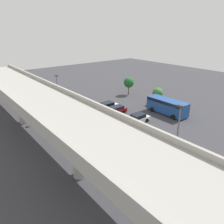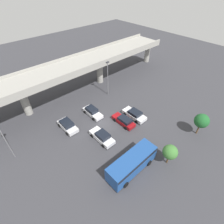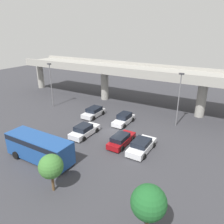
{
  "view_description": "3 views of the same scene",
  "coord_description": "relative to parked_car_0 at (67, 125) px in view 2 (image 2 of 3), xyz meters",
  "views": [
    {
      "loc": [
        -27.03,
        22.4,
        15.32
      ],
      "look_at": [
        -1.18,
        1.66,
        2.44
      ],
      "focal_mm": 35.0,
      "sensor_mm": 36.0,
      "label": 1
    },
    {
      "loc": [
        -15.08,
        -18.38,
        22.84
      ],
      "look_at": [
        1.21,
        -0.6,
        2.6
      ],
      "focal_mm": 28.0,
      "sensor_mm": 36.0,
      "label": 2
    },
    {
      "loc": [
        14.05,
        -23.62,
        13.68
      ],
      "look_at": [
        -1.1,
        1.82,
        2.3
      ],
      "focal_mm": 35.0,
      "sensor_mm": 36.0,
      "label": 3
    }
  ],
  "objects": [
    {
      "name": "ground_plane",
      "position": [
        5.77,
        -3.73,
        -0.72
      ],
      "size": [
        119.2,
        119.2,
        0.0
      ],
      "primitive_type": "plane",
      "color": "#38383D"
    },
    {
      "name": "highway_overpass",
      "position": [
        5.77,
        8.92,
        5.31
      ],
      "size": [
        57.12,
        7.27,
        7.42
      ],
      "color": "#9E9B93",
      "rests_on": "ground_plane"
    },
    {
      "name": "parked_car_0",
      "position": [
        0.0,
        0.0,
        0.0
      ],
      "size": [
        2.17,
        4.43,
        1.49
      ],
      "rotation": [
        0.0,
        0.0,
        -1.57
      ],
      "color": "silver",
      "rests_on": "ground_plane"
    },
    {
      "name": "parked_car_1",
      "position": [
        2.9,
        -6.29,
        -0.02
      ],
      "size": [
        2.16,
        4.79,
        1.53
      ],
      "rotation": [
        0.0,
        0.0,
        1.57
      ],
      "color": "silver",
      "rests_on": "ground_plane"
    },
    {
      "name": "parked_car_2",
      "position": [
        5.65,
        -0.03,
        0.01
      ],
      "size": [
        1.97,
        4.58,
        1.58
      ],
      "rotation": [
        0.0,
        0.0,
        -1.57
      ],
      "color": "silver",
      "rests_on": "ground_plane"
    },
    {
      "name": "parked_car_3",
      "position": [
        8.43,
        -5.99,
        -0.04
      ],
      "size": [
        1.97,
        4.74,
        1.43
      ],
      "rotation": [
        0.0,
        0.0,
        1.57
      ],
      "color": "maroon",
      "rests_on": "ground_plane"
    },
    {
      "name": "parked_car_4",
      "position": [
        11.24,
        -6.12,
        -0.03
      ],
      "size": [
        2.19,
        4.87,
        1.48
      ],
      "rotation": [
        0.0,
        0.0,
        1.57
      ],
      "color": "silver",
      "rests_on": "ground_plane"
    },
    {
      "name": "shuttle_bus",
      "position": [
        2.35,
        -13.55,
        0.94
      ],
      "size": [
        8.03,
        2.82,
        2.78
      ],
      "rotation": [
        0.0,
        0.0,
        3.14
      ],
      "color": "#1E478C",
      "rests_on": "ground_plane"
    },
    {
      "name": "lamp_post_near_aisle",
      "position": [
        -9.4,
        0.18,
        3.95
      ],
      "size": [
        0.7,
        0.35,
        7.96
      ],
      "color": "slate",
      "rests_on": "ground_plane"
    },
    {
      "name": "lamp_post_mid_lot",
      "position": [
        12.74,
        3.32,
        3.93
      ],
      "size": [
        0.7,
        0.35,
        7.92
      ],
      "color": "slate",
      "rests_on": "ground_plane"
    },
    {
      "name": "tree_front_left",
      "position": [
        7.14,
        -16.4,
        1.79
      ],
      "size": [
        2.18,
        2.18,
        3.62
      ],
      "color": "brown",
      "rests_on": "ground_plane"
    },
    {
      "name": "tree_front_centre",
      "position": [
        16.15,
        -16.49,
        2.27
      ],
      "size": [
        2.43,
        2.43,
        4.22
      ],
      "color": "brown",
      "rests_on": "ground_plane"
    }
  ]
}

